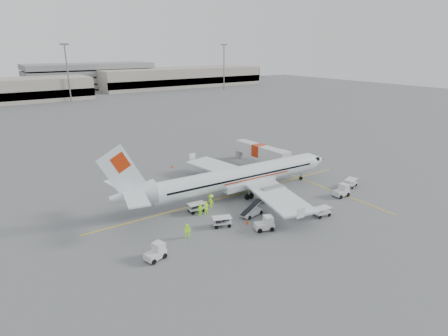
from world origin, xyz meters
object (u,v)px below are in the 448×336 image
Objects in this scene: jet_bridge at (259,155)px; tug_fore at (341,190)px; aircraft at (241,163)px; tug_aft at (155,252)px; belt_loader at (252,207)px; tug_mid at (264,223)px.

jet_bridge is 6.11× the size of tug_fore.
tug_fore is (-0.01, -19.19, -0.99)m from jet_bridge.
aircraft is at bearing 143.64° from tug_fore.
jet_bridge reaches higher than tug_aft.
tug_fore is (11.84, -9.05, -4.05)m from aircraft.
belt_loader reaches higher than tug_aft.
jet_bridge is 26.56m from tug_mid.
belt_loader is 1.91× the size of tug_aft.
belt_loader is at bearing 91.75° from tug_mid.
tug_mid is at bearing -110.38° from aircraft.
jet_bridge is 35.84m from tug_aft.
belt_loader is at bearing 172.13° from tug_fore.
tug_aft is at bearing -178.49° from tug_fore.
jet_bridge reaches higher than belt_loader.
belt_loader reaches higher than tug_mid.
aircraft is at bearing -143.00° from jet_bridge.
tug_fore is at bearing -34.77° from aircraft.
tug_aft is (-18.25, -9.30, -4.11)m from aircraft.
tug_mid is (-4.55, -10.73, -4.10)m from aircraft.
tug_fore is 1.06× the size of tug_mid.
aircraft reaches higher than tug_mid.
belt_loader is 1.88× the size of tug_mid.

